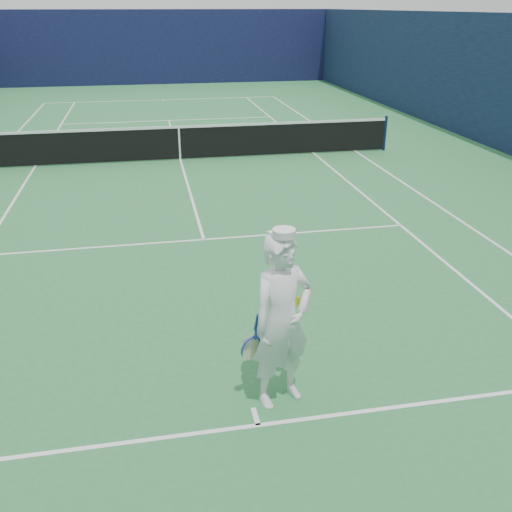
{
  "coord_description": "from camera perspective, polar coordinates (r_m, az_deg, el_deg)",
  "views": [
    {
      "loc": [
        -0.97,
        -16.73,
        4.21
      ],
      "look_at": [
        0.35,
        -9.97,
        1.17
      ],
      "focal_mm": 40.0,
      "sensor_mm": 36.0,
      "label": 1
    }
  ],
  "objects": [
    {
      "name": "tennis_net",
      "position": [
        17.15,
        -7.67,
        11.3
      ],
      "size": [
        12.88,
        0.09,
        1.07
      ],
      "color": "#141E4C",
      "rests_on": "ground"
    },
    {
      "name": "tennis_player",
      "position": [
        6.29,
        2.62,
        -6.54
      ],
      "size": [
        0.93,
        0.73,
        2.12
      ],
      "rotation": [
        0.0,
        0.0,
        0.38
      ],
      "color": "white",
      "rests_on": "ground"
    },
    {
      "name": "ground",
      "position": [
        17.28,
        -7.57,
        9.51
      ],
      "size": [
        80.0,
        80.0,
        0.0
      ],
      "primitive_type": "plane",
      "color": "#2C753E",
      "rests_on": "ground"
    },
    {
      "name": "windscreen_fence",
      "position": [
        16.91,
        -7.95,
        16.09
      ],
      "size": [
        20.12,
        36.12,
        4.0
      ],
      "color": "#0F1237",
      "rests_on": "ground"
    },
    {
      "name": "court_markings",
      "position": [
        17.28,
        -7.57,
        9.52
      ],
      "size": [
        11.03,
        23.83,
        0.01
      ],
      "color": "white",
      "rests_on": "ground"
    }
  ]
}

